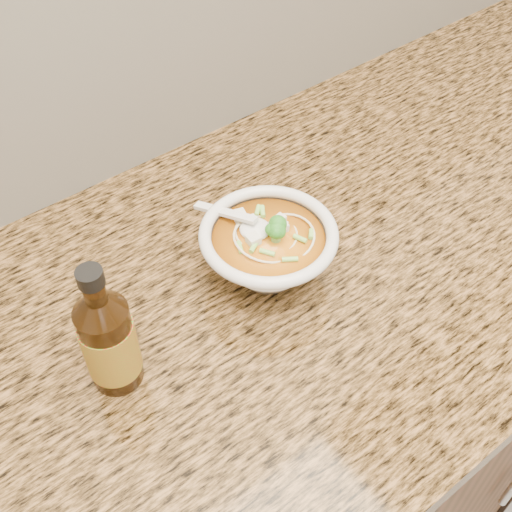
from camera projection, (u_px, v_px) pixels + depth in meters
cabinet at (241, 456)px, 1.18m from camera, size 4.00×0.65×0.86m
counter_slab at (236, 305)px, 0.84m from camera, size 4.00×0.68×0.04m
soup_bowl at (268, 251)px, 0.83m from camera, size 0.18×0.20×0.10m
hot_sauce_bottle at (109, 341)px, 0.70m from camera, size 0.06×0.06×0.19m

